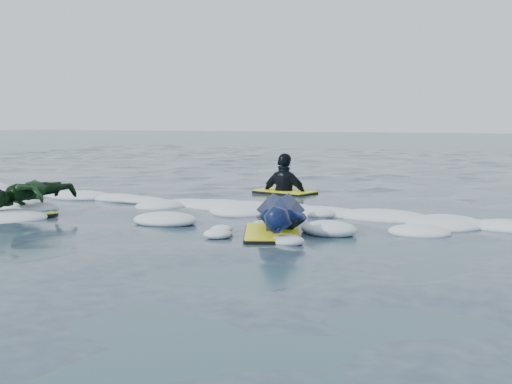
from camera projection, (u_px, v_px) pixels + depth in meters
ground at (126, 222)px, 8.23m from camera, size 120.00×120.00×0.00m
foam_band at (170, 212)px, 9.16m from camera, size 12.00×3.10×0.30m
prone_woman_unit at (280, 216)px, 7.29m from camera, size 1.15×1.74×0.43m
prone_child_unit at (32, 198)px, 8.67m from camera, size 0.82×1.33×0.48m
waiting_rider_unit at (285, 198)px, 11.19m from camera, size 1.16×0.82×1.58m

